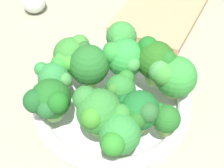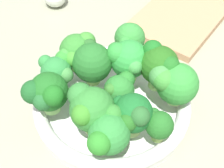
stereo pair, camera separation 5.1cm
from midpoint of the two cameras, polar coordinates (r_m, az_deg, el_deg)
ground_plane at (r=55.79cm, az=1.97°, el=-8.16°), size 130.00×130.00×2.50cm
bowl at (r=54.99cm, az=2.67°, el=-3.59°), size 25.67×25.67×3.94cm
broccoli_floret_0 at (r=52.85cm, az=-0.74°, el=3.86°), size 6.45×6.66×7.49cm
broccoli_floret_1 at (r=50.21cm, az=4.23°, el=-1.11°), size 5.39×4.71×5.60cm
broccoli_floret_2 at (r=46.35cm, az=6.67°, el=-5.38°), size 6.31×6.31×7.02cm
broccoli_floret_3 at (r=52.98cm, az=-6.45°, el=2.34°), size 5.90×6.35×5.82cm
broccoli_floret_4 at (r=45.97cm, az=-0.77°, el=-4.35°), size 6.79×7.02×7.84cm
broccoli_floret_5 at (r=51.48cm, az=13.27°, el=0.16°), size 6.56×7.44×6.99cm
broccoli_floret_6 at (r=52.50cm, az=10.90°, el=3.12°), size 6.18×6.89×7.88cm
broccoli_floret_7 at (r=53.06cm, az=5.39°, el=4.10°), size 6.24×6.64×7.54cm
broccoli_floret_8 at (r=54.74cm, az=-3.34°, el=5.47°), size 6.77×5.75×6.99cm
broccoli_floret_9 at (r=57.05cm, az=5.56°, el=7.44°), size 5.95×5.28×7.00cm
broccoli_floret_10 at (r=47.42cm, az=11.17°, el=-6.55°), size 4.03×4.59×5.19cm
broccoli_floret_11 at (r=48.85cm, az=-8.19°, el=-1.77°), size 6.45×6.56×7.02cm
broccoli_floret_12 at (r=44.57cm, az=2.78°, el=-8.53°), size 7.44×5.73×6.64cm
cutting_board at (r=77.60cm, az=14.16°, el=11.66°), size 27.02×16.91×1.60cm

